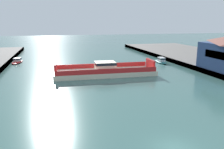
% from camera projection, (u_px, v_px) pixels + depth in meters
% --- Properties ---
extents(ground_plane, '(400.00, 400.00, 0.00)m').
position_uv_depth(ground_plane, '(175.00, 149.00, 22.14)').
color(ground_plane, '#3D6660').
extents(chain_ferry, '(23.88, 8.10, 3.30)m').
position_uv_depth(chain_ferry, '(105.00, 71.00, 52.72)').
color(chain_ferry, beige).
rests_on(chain_ferry, ground).
extents(moored_boat_near_left, '(2.87, 7.51, 1.72)m').
position_uv_depth(moored_boat_near_left, '(161.00, 61.00, 68.76)').
color(moored_boat_near_left, '#237075').
rests_on(moored_boat_near_left, ground).
extents(moored_boat_near_right, '(3.42, 7.70, 1.40)m').
position_uv_depth(moored_boat_near_right, '(17.00, 61.00, 68.94)').
color(moored_boat_near_right, red).
rests_on(moored_boat_near_right, ground).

